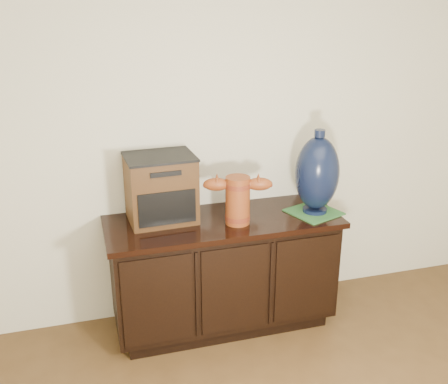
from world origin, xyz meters
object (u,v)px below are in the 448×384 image
object	(u,v)px
lamp_base	(317,174)
spray_can	(193,202)
sideboard	(223,272)
tv_radio	(161,188)
terracotta_vessel	(238,197)

from	to	relation	value
lamp_base	spray_can	size ratio (longest dim) A/B	3.14
sideboard	lamp_base	world-z (taller)	lamp_base
spray_can	tv_radio	bearing A→B (deg)	-173.75
lamp_base	spray_can	xyz separation A→B (m)	(-0.75, 0.18, -0.18)
spray_can	terracotta_vessel	bearing A→B (deg)	-41.56
lamp_base	spray_can	bearing A→B (deg)	166.28
terracotta_vessel	sideboard	bearing A→B (deg)	146.10
lamp_base	terracotta_vessel	bearing A→B (deg)	-177.90
terracotta_vessel	lamp_base	size ratio (longest dim) A/B	0.79
terracotta_vessel	spray_can	xyz separation A→B (m)	(-0.23, 0.20, -0.08)
lamp_base	spray_can	distance (m)	0.80
tv_radio	spray_can	size ratio (longest dim) A/B	2.50
sideboard	spray_can	size ratio (longest dim) A/B	8.59
tv_radio	lamp_base	world-z (taller)	lamp_base
tv_radio	lamp_base	bearing A→B (deg)	-12.39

